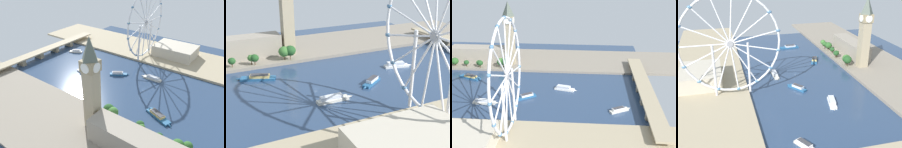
# 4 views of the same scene
# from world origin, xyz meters

# --- Properties ---
(ground_plane) EXTENTS (389.12, 389.12, 0.00)m
(ground_plane) POSITION_xyz_m (0.00, 0.00, 0.00)
(ground_plane) COLOR navy
(riverbank_left) EXTENTS (90.00, 520.00, 3.00)m
(riverbank_left) POSITION_xyz_m (-109.56, 0.00, 1.50)
(riverbank_left) COLOR gray
(riverbank_left) RESTS_ON ground_plane
(riverbank_right) EXTENTS (90.00, 520.00, 3.00)m
(riverbank_right) POSITION_xyz_m (109.56, 0.00, 1.50)
(riverbank_right) COLOR tan
(riverbank_right) RESTS_ON ground_plane
(clock_tower) EXTENTS (14.40, 14.40, 89.05)m
(clock_tower) POSITION_xyz_m (-89.00, 5.82, 49.19)
(clock_tower) COLOR tan
(clock_tower) RESTS_ON riverbank_left
(parliament_block) EXTENTS (22.00, 81.67, 21.52)m
(parliament_block) POSITION_xyz_m (-95.79, -43.02, 13.76)
(parliament_block) COLOR gray
(parliament_block) RESTS_ON riverbank_left
(tree_row_embankment) EXTENTS (13.54, 104.63, 14.21)m
(tree_row_embankment) POSITION_xyz_m (-71.15, -35.70, 10.83)
(tree_row_embankment) COLOR #513823
(tree_row_embankment) RESTS_ON riverbank_left
(ferris_wheel) EXTENTS (103.52, 3.20, 105.63)m
(ferris_wheel) POSITION_xyz_m (80.50, 45.32, 56.74)
(ferris_wheel) COLOR silver
(ferris_wheel) RESTS_ON riverbank_right
(riverside_hall) EXTENTS (46.14, 61.99, 16.50)m
(riverside_hall) POSITION_xyz_m (114.47, 7.28, 11.25)
(riverside_hall) COLOR #BCB29E
(riverside_hall) RESTS_ON riverbank_right
(tour_boat_0) EXTENTS (12.01, 27.89, 5.26)m
(tour_boat_0) POSITION_xyz_m (-13.04, 88.38, 2.22)
(tour_boat_0) COLOR white
(tour_boat_0) RESTS_ON ground_plane
(tour_boat_1) EXTENTS (5.89, 29.18, 5.13)m
(tour_boat_1) POSITION_xyz_m (27.41, 2.80, 2.17)
(tour_boat_1) COLOR beige
(tour_boat_1) RESTS_ON ground_plane
(tour_boat_2) EXTENTS (18.18, 33.88, 4.94)m
(tour_boat_2) POSITION_xyz_m (-38.65, -38.01, 1.96)
(tour_boat_2) COLOR #235684
(tour_boat_2) RESTS_ON ground_plane
(tour_boat_3) EXTENTS (18.35, 24.98, 5.17)m
(tour_boat_3) POSITION_xyz_m (11.21, 46.01, 2.09)
(tour_boat_3) COLOR #235684
(tour_boat_3) RESTS_ON ground_plane
(tour_boat_4) EXTENTS (34.50, 10.16, 4.93)m
(tour_boat_4) POSITION_xyz_m (-19.23, -105.17, 1.95)
(tour_boat_4) COLOR #235684
(tour_boat_4) RESTS_ON ground_plane
(tour_boat_5) EXTENTS (14.97, 23.65, 4.91)m
(tour_boat_5) POSITION_xyz_m (34.09, 149.41, 2.02)
(tour_boat_5) COLOR beige
(tour_boat_5) RESTS_ON ground_plane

